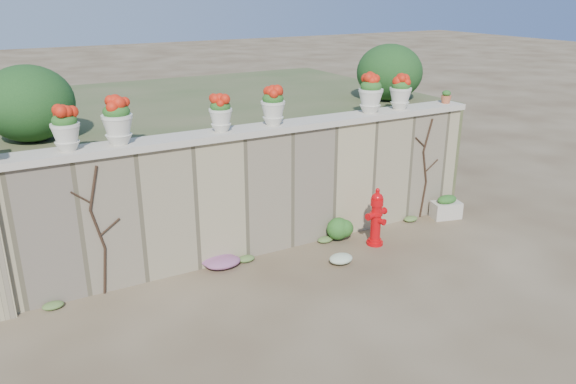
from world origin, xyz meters
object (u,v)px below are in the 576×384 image
urn_pot_0 (65,129)px  fire_hydrant (376,217)px  planter_box (446,207)px  terracotta_pot (446,97)px

urn_pot_0 → fire_hydrant: bearing=-9.6°
fire_hydrant → urn_pot_0: 5.03m
fire_hydrant → planter_box: (1.90, 0.30, -0.30)m
urn_pot_0 → planter_box: bearing=-4.2°
fire_hydrant → urn_pot_0: size_ratio=1.72×
urn_pot_0 → terracotta_pot: (6.69, -0.00, -0.18)m
fire_hydrant → terracotta_pot: terracotta_pot is taller
fire_hydrant → terracotta_pot: bearing=6.8°
fire_hydrant → terracotta_pot: 2.81m
planter_box → terracotta_pot: terracotta_pot is taller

